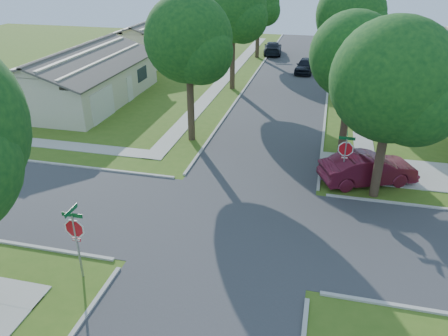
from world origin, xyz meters
TOP-DOWN VIEW (x-y plane):
  - ground at (0.00, 0.00)m, footprint 100.00×100.00m
  - road_ns at (0.00, 0.00)m, footprint 7.00×100.00m
  - sidewalk_ne at (6.10, 26.00)m, footprint 1.20×40.00m
  - sidewalk_nw at (-6.10, 26.00)m, footprint 1.20×40.00m
  - driveway at (7.90, 7.10)m, footprint 8.80×3.60m
  - stop_sign_sw at (-4.70, -4.70)m, footprint 1.05×0.80m
  - stop_sign_ne at (4.70, 4.70)m, footprint 1.05×0.80m
  - tree_e_near at (4.75, 9.01)m, footprint 4.97×4.80m
  - tree_e_mid at (4.76, 21.01)m, footprint 5.59×5.40m
  - tree_e_far at (4.75, 34.01)m, footprint 5.17×5.00m
  - tree_w_near at (-4.64, 9.01)m, footprint 5.38×5.20m
  - tree_w_mid at (-4.64, 21.01)m, footprint 5.80×5.60m
  - tree_w_far at (-4.65, 34.01)m, footprint 4.76×4.60m
  - tree_ne_corner at (6.36, 4.21)m, footprint 5.80×5.60m
  - house_nw_near at (-15.99, 15.00)m, footprint 8.42×13.60m
  - house_nw_far at (-15.99, 32.00)m, footprint 8.42×13.60m
  - car_driveway at (6.00, 5.50)m, footprint 5.24×3.56m
  - car_curb_east at (1.20, 28.23)m, footprint 2.18×4.36m
  - car_curb_west at (-3.20, 36.17)m, footprint 2.54×5.15m

SIDE VIEW (x-z plane):
  - ground at x=0.00m, z-range 0.00..0.00m
  - road_ns at x=0.00m, z-range -0.01..0.01m
  - sidewalk_ne at x=6.10m, z-range 0.00..0.04m
  - sidewalk_nw at x=-6.10m, z-range 0.00..0.04m
  - driveway at x=7.90m, z-range 0.00..0.05m
  - car_curb_east at x=1.20m, z-range 0.00..1.43m
  - car_curb_west at x=-3.20m, z-range 0.00..1.44m
  - car_driveway at x=6.00m, z-range 0.00..1.64m
  - house_nw_near at x=-15.99m, z-range -0.60..3.63m
  - house_nw_far at x=-15.99m, z-range -0.60..3.63m
  - stop_sign_sw at x=-4.70m, z-range 0.54..3.52m
  - stop_sign_ne at x=4.70m, z-range 0.54..3.52m
  - tree_w_far at x=-4.65m, z-range 1.49..9.52m
  - tree_ne_corner at x=6.36m, z-range 1.26..9.92m
  - tree_e_near at x=4.75m, z-range 1.50..9.78m
  - tree_e_far at x=4.75m, z-range 1.62..10.34m
  - tree_w_near at x=-4.64m, z-range 1.63..10.60m
  - tree_e_mid at x=4.76m, z-range 1.64..10.86m
  - tree_w_mid at x=-4.64m, z-range 1.71..11.27m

